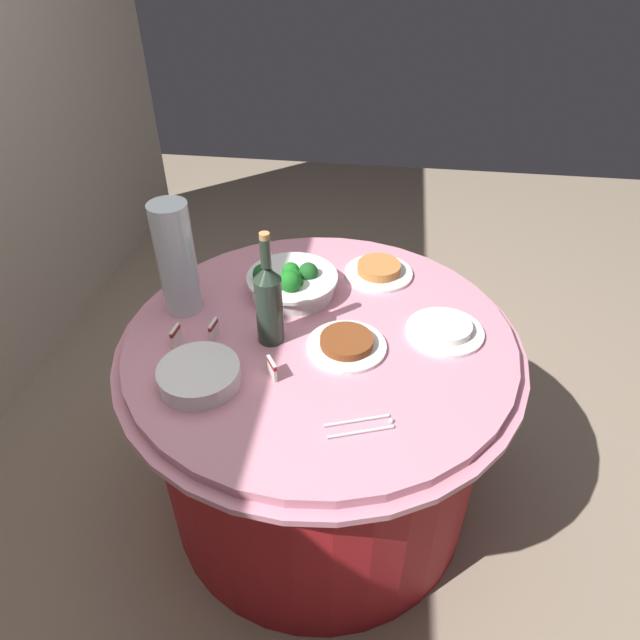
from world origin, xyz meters
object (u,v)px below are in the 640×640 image
at_px(food_plate_peanuts, 379,271).
at_px(label_placard_mid, 214,329).
at_px(serving_tongs, 362,426).
at_px(food_plate_rice, 445,329).
at_px(label_placard_front, 272,368).
at_px(wine_bottle, 269,302).
at_px(label_placard_rear, 176,335).
at_px(decorative_fruit_vase, 177,264).
at_px(food_plate_stir_fry, 347,344).
at_px(plate_stack, 199,375).
at_px(broccoli_bowl, 292,282).

bearing_deg(food_plate_peanuts, label_placard_mid, 131.15).
xyz_separation_m(serving_tongs, food_plate_rice, (0.38, -0.21, 0.01)).
height_order(serving_tongs, label_placard_front, label_placard_front).
bearing_deg(wine_bottle, label_placard_rear, 102.39).
bearing_deg(wine_bottle, decorative_fruit_vase, 68.84).
xyz_separation_m(serving_tongs, food_plate_stir_fry, (0.28, 0.06, 0.01)).
xyz_separation_m(food_plate_rice, label_placard_rear, (-0.15, 0.74, 0.02)).
relative_size(plate_stack, label_placard_front, 3.82).
distance_m(serving_tongs, label_placard_front, 0.28).
bearing_deg(wine_bottle, label_placard_front, -167.13).
bearing_deg(label_placard_mid, food_plate_rice, -80.55).
xyz_separation_m(serving_tongs, label_placard_front, (0.14, 0.24, 0.03)).
relative_size(label_placard_mid, label_placard_rear, 1.00).
bearing_deg(label_placard_front, decorative_fruit_vase, 50.95).
bearing_deg(wine_bottle, serving_tongs, -136.32).
relative_size(food_plate_rice, label_placard_front, 4.00).
xyz_separation_m(plate_stack, serving_tongs, (-0.09, -0.42, -0.02)).
relative_size(food_plate_rice, label_placard_rear, 4.00).
bearing_deg(decorative_fruit_vase, wine_bottle, -111.16).
xyz_separation_m(serving_tongs, label_placard_rear, (0.23, 0.53, 0.03)).
relative_size(food_plate_stir_fry, food_plate_peanuts, 1.00).
bearing_deg(plate_stack, decorative_fruit_vase, 24.94).
xyz_separation_m(wine_bottle, decorative_fruit_vase, (0.11, 0.29, 0.02)).
height_order(decorative_fruit_vase, label_placard_front, decorative_fruit_vase).
xyz_separation_m(plate_stack, label_placard_mid, (0.18, 0.01, 0.01)).
relative_size(wine_bottle, food_plate_rice, 1.53).
bearing_deg(label_placard_rear, label_placard_mid, -67.40).
height_order(label_placard_front, label_placard_mid, same).
height_order(broccoli_bowl, label_placard_mid, broccoli_bowl).
height_order(decorative_fruit_vase, food_plate_rice, decorative_fruit_vase).
relative_size(plate_stack, food_plate_stir_fry, 0.95).
xyz_separation_m(label_placard_mid, label_placard_rear, (-0.04, 0.10, 0.00)).
height_order(plate_stack, decorative_fruit_vase, decorative_fruit_vase).
bearing_deg(food_plate_peanuts, decorative_fruit_vase, 114.26).
distance_m(food_plate_stir_fry, label_placard_front, 0.23).
xyz_separation_m(serving_tongs, food_plate_peanuts, (0.66, -0.00, 0.01)).
bearing_deg(food_plate_rice, food_plate_peanuts, 36.14).
bearing_deg(label_placard_front, broccoli_bowl, 2.32).
distance_m(broccoli_bowl, plate_stack, 0.45).
bearing_deg(broccoli_bowl, wine_bottle, 175.22).
xyz_separation_m(broccoli_bowl, plate_stack, (-0.42, 0.16, -0.02)).
bearing_deg(plate_stack, serving_tongs, -102.51).
height_order(food_plate_stir_fry, label_placard_mid, label_placard_mid).
distance_m(decorative_fruit_vase, food_plate_peanuts, 0.64).
relative_size(wine_bottle, label_placard_front, 6.11).
bearing_deg(plate_stack, food_plate_peanuts, -37.03).
height_order(food_plate_rice, label_placard_front, label_placard_front).
xyz_separation_m(label_placard_front, label_placard_mid, (0.13, 0.19, 0.00)).
distance_m(broccoli_bowl, label_placard_front, 0.38).
xyz_separation_m(broccoli_bowl, label_placard_rear, (-0.28, 0.27, -0.01)).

